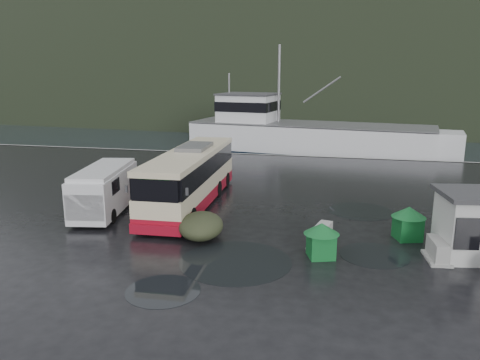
% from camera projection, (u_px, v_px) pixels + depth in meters
% --- Properties ---
extents(ground, '(160.00, 160.00, 0.00)m').
position_uv_depth(ground, '(238.00, 233.00, 20.92)').
color(ground, black).
rests_on(ground, ground).
extents(harbor_water, '(300.00, 180.00, 0.02)m').
position_uv_depth(harbor_water, '(327.00, 98.00, 125.54)').
color(harbor_water, black).
rests_on(harbor_water, ground).
extents(quay_edge, '(160.00, 0.60, 1.50)m').
position_uv_depth(quay_edge, '(289.00, 156.00, 39.94)').
color(quay_edge, '#999993').
rests_on(quay_edge, ground).
extents(headland, '(780.00, 540.00, 570.00)m').
position_uv_depth(headland, '(355.00, 84.00, 256.61)').
color(headland, black).
rests_on(headland, ground).
extents(coach_bus, '(3.20, 11.23, 3.14)m').
position_uv_depth(coach_bus, '(191.00, 204.00, 25.47)').
color(coach_bus, beige).
rests_on(coach_bus, ground).
extents(white_van, '(2.91, 5.98, 2.39)m').
position_uv_depth(white_van, '(106.00, 213.00, 23.94)').
color(white_van, silver).
rests_on(white_van, ground).
extents(waste_bin_left, '(1.25, 1.25, 1.39)m').
position_uv_depth(waste_bin_left, '(321.00, 257.00, 18.25)').
color(waste_bin_left, '#116228').
rests_on(waste_bin_left, ground).
extents(waste_bin_right, '(1.30, 1.30, 1.45)m').
position_uv_depth(waste_bin_right, '(407.00, 239.00, 20.18)').
color(waste_bin_right, '#116228').
rests_on(waste_bin_right, ground).
extents(dome_tent, '(2.45, 3.05, 1.07)m').
position_uv_depth(dome_tent, '(201.00, 237.00, 20.39)').
color(dome_tent, '#313721').
rests_on(dome_tent, ground).
extents(ticket_kiosk, '(3.70, 3.02, 2.62)m').
position_uv_depth(ticket_kiosk, '(479.00, 257.00, 18.28)').
color(ticket_kiosk, beige).
rests_on(ticket_kiosk, ground).
extents(jersey_barrier_a, '(1.20, 1.81, 0.83)m').
position_uv_depth(jersey_barrier_a, '(321.00, 245.00, 19.54)').
color(jersey_barrier_a, '#999993').
rests_on(jersey_barrier_a, ground).
extents(jersey_barrier_c, '(0.94, 1.67, 0.80)m').
position_uv_depth(jersey_barrier_c, '(436.00, 260.00, 17.98)').
color(jersey_barrier_c, '#999993').
rests_on(jersey_barrier_c, ground).
extents(fishing_trawler, '(28.20, 10.31, 11.04)m').
position_uv_depth(fishing_trawler, '(309.00, 144.00, 46.05)').
color(fishing_trawler, silver).
rests_on(fishing_trawler, ground).
extents(puddles, '(9.62, 13.55, 0.01)m').
position_uv_depth(puddles, '(290.00, 248.00, 19.16)').
color(puddles, black).
rests_on(puddles, ground).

